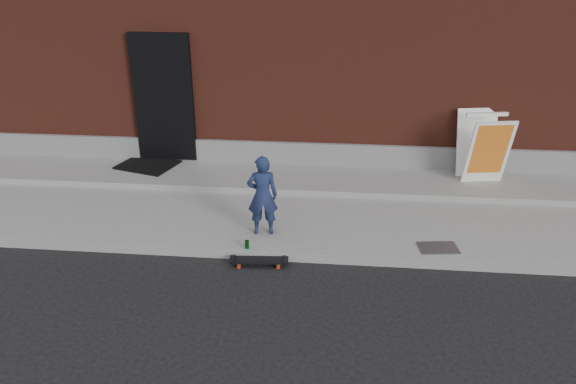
# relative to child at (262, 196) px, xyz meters

# --- Properties ---
(ground) EXTENTS (80.00, 80.00, 0.00)m
(ground) POSITION_rel_child_xyz_m (0.52, -0.51, -0.73)
(ground) COLOR black
(ground) RESTS_ON ground
(sidewalk) EXTENTS (20.00, 3.00, 0.15)m
(sidewalk) POSITION_rel_child_xyz_m (0.52, 0.99, -0.66)
(sidewalk) COLOR gray
(sidewalk) RESTS_ON ground
(apron) EXTENTS (20.00, 1.20, 0.10)m
(apron) POSITION_rel_child_xyz_m (0.52, 1.89, -0.53)
(apron) COLOR gray
(apron) RESTS_ON sidewalk
(building) EXTENTS (20.00, 8.10, 5.00)m
(building) POSITION_rel_child_xyz_m (0.52, 6.49, 1.77)
(building) COLOR maroon
(building) RESTS_ON ground
(child) EXTENTS (0.46, 0.34, 1.16)m
(child) POSITION_rel_child_xyz_m (0.00, 0.00, 0.00)
(child) COLOR #1A264B
(child) RESTS_ON sidewalk
(skateboard) EXTENTS (0.76, 0.25, 0.08)m
(skateboard) POSITION_rel_child_xyz_m (0.03, -0.63, -0.66)
(skateboard) COLOR #B62712
(skateboard) RESTS_ON ground
(pizza_sign) EXTENTS (0.82, 0.92, 1.14)m
(pizza_sign) POSITION_rel_child_xyz_m (3.39, 2.07, 0.09)
(pizza_sign) COLOR white
(pizza_sign) RESTS_ON apron
(soda_can) EXTENTS (0.08, 0.08, 0.11)m
(soda_can) POSITION_rel_child_xyz_m (-0.16, -0.46, -0.52)
(soda_can) COLOR #177427
(soda_can) RESTS_ON sidewalk
(doormat) EXTENTS (1.14, 1.02, 0.03)m
(doormat) POSITION_rel_child_xyz_m (-2.38, 2.12, -0.47)
(doormat) COLOR black
(doormat) RESTS_ON apron
(utility_plate) EXTENTS (0.56, 0.40, 0.02)m
(utility_plate) POSITION_rel_child_xyz_m (2.41, -0.21, -0.57)
(utility_plate) COLOR #58585D
(utility_plate) RESTS_ON sidewalk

